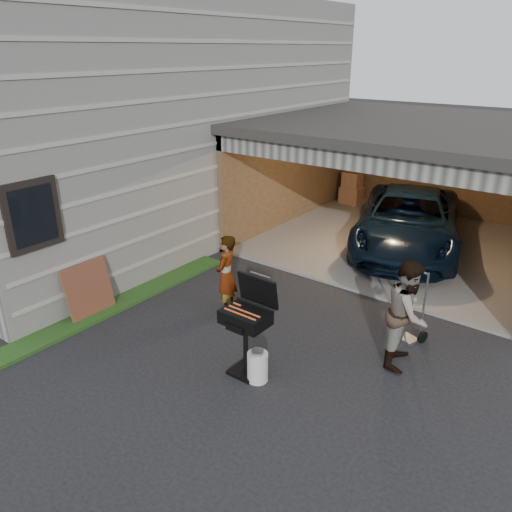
# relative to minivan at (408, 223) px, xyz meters

# --- Properties ---
(ground) EXTENTS (80.00, 80.00, 0.00)m
(ground) POSITION_rel_minivan_xyz_m (-0.90, -6.20, -0.66)
(ground) COLOR black
(ground) RESTS_ON ground
(house) EXTENTS (7.00, 11.00, 5.50)m
(house) POSITION_rel_minivan_xyz_m (-6.90, -2.20, 2.09)
(house) COLOR #474744
(house) RESTS_ON ground
(groundcover_strip) EXTENTS (0.50, 8.00, 0.06)m
(groundcover_strip) POSITION_rel_minivan_xyz_m (-3.15, -7.20, -0.63)
(groundcover_strip) COLOR #193814
(groundcover_strip) RESTS_ON ground
(garage) EXTENTS (6.80, 6.30, 2.90)m
(garage) POSITION_rel_minivan_xyz_m (-0.14, 0.60, 1.21)
(garage) COLOR #605E59
(garage) RESTS_ON ground
(minivan) EXTENTS (3.52, 5.19, 1.32)m
(minivan) POSITION_rel_minivan_xyz_m (0.00, 0.00, 0.00)
(minivan) COLOR black
(minivan) RESTS_ON ground
(woman) EXTENTS (0.49, 0.61, 1.45)m
(woman) POSITION_rel_minivan_xyz_m (-1.40, -4.77, 0.06)
(woman) COLOR #A0AFCA
(woman) RESTS_ON ground
(man) EXTENTS (0.76, 0.90, 1.65)m
(man) POSITION_rel_minivan_xyz_m (1.70, -4.35, 0.16)
(man) COLOR #4F281F
(man) RESTS_ON ground
(bbq_grill) EXTENTS (0.65, 0.57, 1.45)m
(bbq_grill) POSITION_rel_minivan_xyz_m (-0.00, -5.96, 0.20)
(bbq_grill) COLOR black
(bbq_grill) RESTS_ON ground
(propane_tank) EXTENTS (0.38, 0.38, 0.44)m
(propane_tank) POSITION_rel_minivan_xyz_m (0.24, -6.03, -0.44)
(propane_tank) COLOR white
(propane_tank) RESTS_ON ground
(plywood_panel) EXTENTS (0.24, 0.88, 0.97)m
(plywood_panel) POSITION_rel_minivan_xyz_m (-3.24, -6.31, -0.18)
(plywood_panel) COLOR #5D2C20
(plywood_panel) RESTS_ON ground
(hand_truck) EXTENTS (0.54, 0.49, 1.21)m
(hand_truck) POSITION_rel_minivan_xyz_m (1.52, -3.63, -0.43)
(hand_truck) COLOR gray
(hand_truck) RESTS_ON ground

